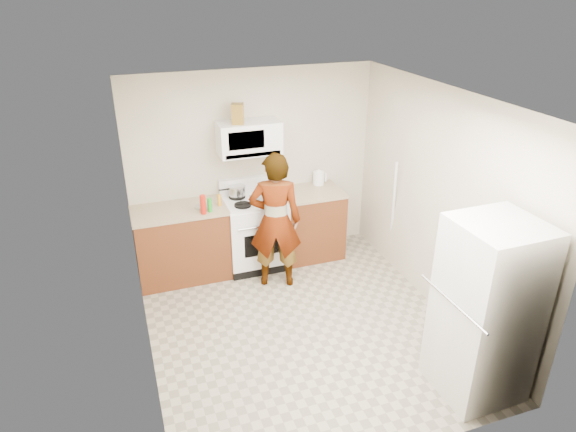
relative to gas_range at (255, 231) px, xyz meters
name	(u,v)px	position (x,y,z in m)	size (l,w,h in m)	color
floor	(302,326)	(0.10, -1.48, -0.49)	(3.60, 3.60, 0.00)	gray
back_wall	(254,167)	(0.10, 0.31, 0.76)	(3.20, 0.02, 2.50)	beige
right_wall	(439,203)	(1.69, -1.48, 0.76)	(0.02, 3.60, 2.50)	beige
cabinet_left	(182,244)	(-0.94, 0.01, -0.04)	(1.12, 0.62, 0.90)	#602C16
counter_left	(179,210)	(-0.94, 0.01, 0.43)	(1.14, 0.64, 0.04)	tan
cabinet_right	(310,224)	(0.78, 0.01, -0.04)	(0.80, 0.62, 0.90)	#602C16
counter_right	(311,192)	(0.78, 0.01, 0.43)	(0.82, 0.64, 0.04)	tan
gas_range	(255,231)	(0.00, 0.00, 0.00)	(0.76, 0.65, 1.13)	white
microwave	(249,138)	(0.00, 0.13, 1.21)	(0.76, 0.38, 0.40)	white
person	(275,221)	(0.11, -0.53, 0.37)	(0.62, 0.41, 1.71)	tan
fridge	(486,311)	(1.29, -2.84, 0.36)	(0.70, 0.70, 1.70)	beige
kettle	(319,178)	(0.97, 0.20, 0.54)	(0.15, 0.15, 0.18)	white
jug	(238,114)	(-0.14, 0.07, 1.53)	(0.14, 0.14, 0.24)	brown
saucepan	(237,191)	(-0.17, 0.16, 0.53)	(0.21, 0.21, 0.12)	silver
tray	(260,198)	(0.07, -0.05, 0.47)	(0.25, 0.16, 0.05)	white
bottle_spray	(203,205)	(-0.68, -0.22, 0.57)	(0.07, 0.07, 0.24)	#B8190D
bottle_hot_sauce	(219,200)	(-0.45, -0.05, 0.52)	(0.05, 0.05, 0.14)	orange
bottle_green_cap	(210,205)	(-0.59, -0.19, 0.54)	(0.05, 0.05, 0.17)	#1B9921
pot_lid	(204,206)	(-0.64, -0.02, 0.46)	(0.23, 0.23, 0.01)	silver
broom	(393,213)	(1.68, -0.58, 0.26)	(0.03, 0.03, 1.48)	white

